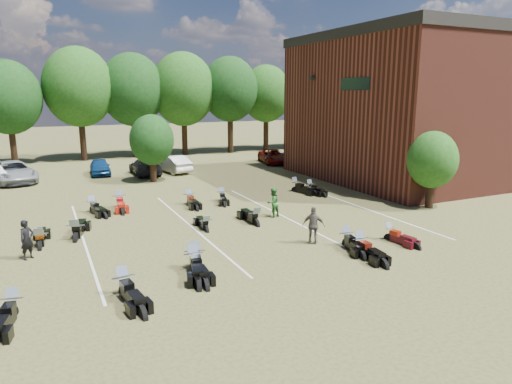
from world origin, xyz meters
TOP-DOWN VIEW (x-y plane):
  - ground at (0.00, 0.00)m, footprint 160.00×160.00m
  - car_2 at (-11.33, 19.65)m, footprint 3.75×6.00m
  - car_3 at (-1.92, 18.65)m, footprint 1.94×4.69m
  - car_4 at (-5.18, 20.30)m, footprint 1.76×3.85m
  - car_5 at (0.40, 18.89)m, footprint 2.31×4.47m
  - car_6 at (10.23, 19.71)m, footprint 2.95×4.91m
  - car_7 at (12.59, 19.36)m, footprint 2.20×4.90m
  - person_black at (-10.17, 1.58)m, footprint 0.69×0.65m
  - person_green at (1.45, 2.99)m, footprint 0.90×0.78m
  - person_grey at (1.01, -1.66)m, footprint 1.01×0.93m
  - motorcycle_0 at (-7.34, -3.46)m, footprint 1.08×2.48m
  - motorcycle_1 at (-10.52, -3.59)m, footprint 1.18×2.31m
  - motorcycle_2 at (-4.52, -2.20)m, footprint 1.41×2.64m
  - motorcycle_3 at (-4.63, -2.34)m, footprint 0.95×2.45m
  - motorcycle_4 at (2.10, -2.56)m, footprint 1.17×2.29m
  - motorcycle_5 at (2.10, -3.51)m, footprint 0.99×2.37m
  - motorcycle_6 at (4.37, -2.68)m, footprint 0.86×2.05m
  - motorcycle_8 at (-9.75, 2.73)m, footprint 0.92×2.40m
  - motorcycle_9 at (-8.29, 3.24)m, footprint 1.42×2.65m
  - motorcycle_10 at (-2.60, 2.05)m, footprint 0.75×2.02m
  - motorcycle_12 at (-0.04, 1.93)m, footprint 0.80×2.37m
  - motorcycle_15 at (-5.55, 8.67)m, footprint 0.94×2.48m
  - motorcycle_16 at (-7.07, 8.12)m, footprint 1.28×2.39m
  - motorcycle_17 at (-1.71, 7.61)m, footprint 0.80×2.25m
  - motorcycle_18 at (0.33, 7.61)m, footprint 1.15×2.14m
  - motorcycle_19 at (5.73, 7.95)m, footprint 1.35×2.50m
  - motorcycle_20 at (6.47, 7.32)m, footprint 0.74×2.14m
  - brick_building at (22.00, 9.00)m, footprint 25.40×15.20m
  - tree_line at (-1.00, 29.00)m, footprint 56.00×6.00m
  - young_tree_near_building at (10.50, 1.00)m, footprint 2.80×2.80m
  - young_tree_midfield at (-2.00, 15.50)m, footprint 3.20×3.20m
  - parking_lines at (-3.00, 3.00)m, footprint 20.10×14.00m

SIDE VIEW (x-z plane):
  - ground at x=0.00m, z-range 0.00..0.00m
  - motorcycle_0 at x=-7.34m, z-range -0.67..0.67m
  - motorcycle_1 at x=-10.52m, z-range -0.62..0.62m
  - motorcycle_2 at x=-4.52m, z-range -0.70..0.70m
  - motorcycle_3 at x=-4.63m, z-range -0.67..0.67m
  - motorcycle_4 at x=2.10m, z-range -0.61..0.61m
  - motorcycle_5 at x=2.10m, z-range -0.64..0.64m
  - motorcycle_6 at x=4.37m, z-range -0.56..0.56m
  - motorcycle_8 at x=-9.75m, z-range -0.66..0.66m
  - motorcycle_9 at x=-8.29m, z-range -0.70..0.70m
  - motorcycle_10 at x=-2.60m, z-range -0.55..0.55m
  - motorcycle_12 at x=-0.04m, z-range -0.66..0.66m
  - motorcycle_15 at x=-5.55m, z-range -0.68..0.68m
  - motorcycle_16 at x=-7.07m, z-range -0.64..0.64m
  - motorcycle_17 at x=-1.71m, z-range -0.62..0.62m
  - motorcycle_18 at x=0.33m, z-range -0.57..0.57m
  - motorcycle_19 at x=5.73m, z-range -0.67..0.67m
  - motorcycle_20 at x=6.47m, z-range -0.59..0.59m
  - parking_lines at x=-3.00m, z-range 0.00..0.01m
  - car_6 at x=10.23m, z-range 0.00..1.27m
  - car_4 at x=-5.18m, z-range 0.00..1.28m
  - car_3 at x=-1.92m, z-range 0.00..1.35m
  - car_7 at x=12.59m, z-range 0.00..1.39m
  - car_5 at x=0.40m, z-range 0.00..1.40m
  - car_2 at x=-11.33m, z-range 0.00..1.55m
  - person_green at x=1.45m, z-range 0.00..1.56m
  - person_black at x=-10.17m, z-range 0.00..1.59m
  - person_grey at x=1.01m, z-range 0.00..1.66m
  - young_tree_near_building at x=10.50m, z-range 0.67..4.83m
  - young_tree_midfield at x=-2.00m, z-range 0.74..5.44m
  - brick_building at x=22.00m, z-range 0.01..10.71m
  - tree_line at x=-1.00m, z-range 1.42..11.20m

